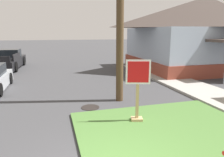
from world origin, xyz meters
name	(u,v)px	position (x,y,z in m)	size (l,w,h in m)	color
grass_corner_patch	(173,136)	(2.06, 1.36, 0.04)	(5.21, 4.79, 0.08)	#477033
sidewalk_strip	(196,89)	(5.86, 5.41, 0.06)	(2.20, 16.20, 0.12)	#9E9B93
stop_sign	(138,92)	(1.45, 2.53, 1.04)	(0.73, 0.37, 1.97)	tan
manhole_cover	(90,107)	(0.25, 4.32, 0.01)	(0.70, 0.70, 0.02)	black
pickup_truck_black	(7,61)	(-4.49, 15.02, 0.62)	(2.26, 5.65, 1.48)	black
corner_house	(205,32)	(10.61, 11.05, 2.84)	(11.04, 9.00, 5.53)	brown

